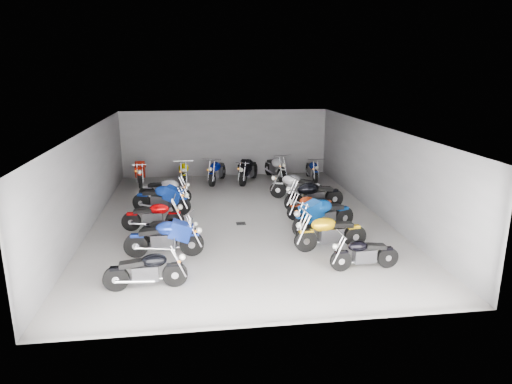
{
  "coord_description": "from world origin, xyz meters",
  "views": [
    {
      "loc": [
        -1.44,
        -15.22,
        5.13
      ],
      "look_at": [
        0.57,
        -0.11,
        1.0
      ],
      "focal_mm": 32.0,
      "sensor_mm": 36.0,
      "label": 1
    }
  ],
  "objects_px": {
    "motorcycle_left_d": "(154,216)",
    "motorcycle_left_c": "(170,230)",
    "motorcycle_left_b": "(165,238)",
    "motorcycle_left_f": "(165,191)",
    "motorcycle_back_e": "(275,167)",
    "motorcycle_back_b": "(184,172)",
    "motorcycle_right_a": "(364,253)",
    "motorcycle_back_f": "(312,170)",
    "motorcycle_right_c": "(323,216)",
    "motorcycle_right_b": "(330,232)",
    "motorcycle_back_d": "(248,170)",
    "motorcycle_back_c": "(217,171)",
    "drain_grate": "(241,223)",
    "motorcycle_right_f": "(296,186)",
    "motorcycle_right_e": "(313,195)",
    "motorcycle_left_e": "(162,199)",
    "motorcycle_right_d": "(311,206)",
    "motorcycle_left_a": "(147,270)",
    "motorcycle_back_a": "(141,172)"
  },
  "relations": [
    {
      "from": "motorcycle_right_e",
      "to": "motorcycle_right_f",
      "type": "xyz_separation_m",
      "value": [
        -0.32,
        1.53,
        -0.03
      ]
    },
    {
      "from": "motorcycle_right_f",
      "to": "motorcycle_back_b",
      "type": "xyz_separation_m",
      "value": [
        -4.55,
        3.16,
        0.01
      ]
    },
    {
      "from": "motorcycle_left_f",
      "to": "motorcycle_back_f",
      "type": "bearing_deg",
      "value": 135.4
    },
    {
      "from": "motorcycle_left_a",
      "to": "motorcycle_left_b",
      "type": "distance_m",
      "value": 1.96
    },
    {
      "from": "motorcycle_right_c",
      "to": "motorcycle_back_e",
      "type": "xyz_separation_m",
      "value": [
        -0.22,
        7.57,
        -0.02
      ]
    },
    {
      "from": "motorcycle_left_c",
      "to": "motorcycle_back_b",
      "type": "relative_size",
      "value": 0.8
    },
    {
      "from": "motorcycle_left_c",
      "to": "motorcycle_right_e",
      "type": "relative_size",
      "value": 0.76
    },
    {
      "from": "motorcycle_left_a",
      "to": "motorcycle_left_c",
      "type": "relative_size",
      "value": 1.11
    },
    {
      "from": "motorcycle_left_a",
      "to": "motorcycle_left_c",
      "type": "xyz_separation_m",
      "value": [
        0.41,
        2.87,
        -0.03
      ]
    },
    {
      "from": "motorcycle_left_f",
      "to": "motorcycle_back_e",
      "type": "height_order",
      "value": "motorcycle_back_e"
    },
    {
      "from": "motorcycle_back_d",
      "to": "motorcycle_back_f",
      "type": "bearing_deg",
      "value": -154.66
    },
    {
      "from": "motorcycle_right_a",
      "to": "motorcycle_back_f",
      "type": "bearing_deg",
      "value": -9.12
    },
    {
      "from": "motorcycle_left_b",
      "to": "motorcycle_right_a",
      "type": "relative_size",
      "value": 1.19
    },
    {
      "from": "motorcycle_left_a",
      "to": "motorcycle_right_c",
      "type": "distance_m",
      "value": 6.15
    },
    {
      "from": "motorcycle_back_c",
      "to": "motorcycle_left_b",
      "type": "bearing_deg",
      "value": 97.01
    },
    {
      "from": "motorcycle_right_a",
      "to": "motorcycle_back_c",
      "type": "xyz_separation_m",
      "value": [
        -3.35,
        10.03,
        0.1
      ]
    },
    {
      "from": "motorcycle_right_c",
      "to": "motorcycle_back_e",
      "type": "bearing_deg",
      "value": -22.08
    },
    {
      "from": "motorcycle_left_b",
      "to": "motorcycle_left_c",
      "type": "bearing_deg",
      "value": 177.96
    },
    {
      "from": "motorcycle_right_c",
      "to": "motorcycle_right_e",
      "type": "relative_size",
      "value": 0.96
    },
    {
      "from": "motorcycle_right_d",
      "to": "motorcycle_back_c",
      "type": "bearing_deg",
      "value": 13.2
    },
    {
      "from": "drain_grate",
      "to": "motorcycle_back_b",
      "type": "bearing_deg",
      "value": 108.88
    },
    {
      "from": "motorcycle_left_f",
      "to": "motorcycle_right_b",
      "type": "relative_size",
      "value": 0.94
    },
    {
      "from": "motorcycle_right_e",
      "to": "motorcycle_back_b",
      "type": "relative_size",
      "value": 1.04
    },
    {
      "from": "motorcycle_back_b",
      "to": "motorcycle_back_e",
      "type": "distance_m",
      "value": 4.35
    },
    {
      "from": "motorcycle_right_c",
      "to": "motorcycle_right_d",
      "type": "height_order",
      "value": "motorcycle_right_c"
    },
    {
      "from": "motorcycle_back_b",
      "to": "motorcycle_back_e",
      "type": "relative_size",
      "value": 0.98
    },
    {
      "from": "motorcycle_left_d",
      "to": "motorcycle_right_e",
      "type": "height_order",
      "value": "motorcycle_right_e"
    },
    {
      "from": "motorcycle_right_c",
      "to": "motorcycle_back_b",
      "type": "height_order",
      "value": "motorcycle_right_c"
    },
    {
      "from": "motorcycle_left_a",
      "to": "motorcycle_left_e",
      "type": "distance_m",
      "value": 5.95
    },
    {
      "from": "motorcycle_left_c",
      "to": "motorcycle_left_e",
      "type": "xyz_separation_m",
      "value": [
        -0.43,
        3.08,
        0.1
      ]
    },
    {
      "from": "motorcycle_right_f",
      "to": "motorcycle_back_c",
      "type": "bearing_deg",
      "value": 64.72
    },
    {
      "from": "motorcycle_back_e",
      "to": "motorcycle_back_f",
      "type": "distance_m",
      "value": 1.75
    },
    {
      "from": "motorcycle_right_b",
      "to": "motorcycle_back_e",
      "type": "xyz_separation_m",
      "value": [
        -0.04,
        8.97,
        0.03
      ]
    },
    {
      "from": "motorcycle_left_d",
      "to": "motorcycle_back_d",
      "type": "distance_m",
      "value": 7.19
    },
    {
      "from": "motorcycle_left_a",
      "to": "motorcycle_back_b",
      "type": "distance_m",
      "value": 10.37
    },
    {
      "from": "motorcycle_right_b",
      "to": "motorcycle_back_a",
      "type": "bearing_deg",
      "value": 29.57
    },
    {
      "from": "motorcycle_left_f",
      "to": "motorcycle_back_f",
      "type": "xyz_separation_m",
      "value": [
        6.69,
        3.08,
        -0.03
      ]
    },
    {
      "from": "motorcycle_right_d",
      "to": "drain_grate",
      "type": "bearing_deg",
      "value": 81.31
    },
    {
      "from": "motorcycle_left_e",
      "to": "motorcycle_back_f",
      "type": "distance_m",
      "value": 8.03
    },
    {
      "from": "motorcycle_right_a",
      "to": "motorcycle_right_b",
      "type": "bearing_deg",
      "value": 16.28
    },
    {
      "from": "drain_grate",
      "to": "motorcycle_back_f",
      "type": "height_order",
      "value": "motorcycle_back_f"
    },
    {
      "from": "motorcycle_right_a",
      "to": "motorcycle_left_c",
      "type": "bearing_deg",
      "value": 61.47
    },
    {
      "from": "motorcycle_left_e",
      "to": "motorcycle_left_f",
      "type": "height_order",
      "value": "motorcycle_left_e"
    },
    {
      "from": "motorcycle_right_f",
      "to": "motorcycle_back_c",
      "type": "distance_m",
      "value": 4.42
    },
    {
      "from": "motorcycle_left_d",
      "to": "motorcycle_left_c",
      "type": "bearing_deg",
      "value": 26.97
    },
    {
      "from": "motorcycle_right_b",
      "to": "motorcycle_right_d",
      "type": "height_order",
      "value": "motorcycle_right_b"
    },
    {
      "from": "motorcycle_right_b",
      "to": "motorcycle_back_d",
      "type": "distance_m",
      "value": 8.59
    },
    {
      "from": "motorcycle_left_b",
      "to": "motorcycle_back_c",
      "type": "xyz_separation_m",
      "value": [
        1.88,
        8.47,
        0.01
      ]
    },
    {
      "from": "motorcycle_left_a",
      "to": "motorcycle_right_d",
      "type": "distance_m",
      "value": 7.03
    },
    {
      "from": "motorcycle_right_d",
      "to": "motorcycle_right_c",
      "type": "bearing_deg",
      "value": 165.86
    }
  ]
}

